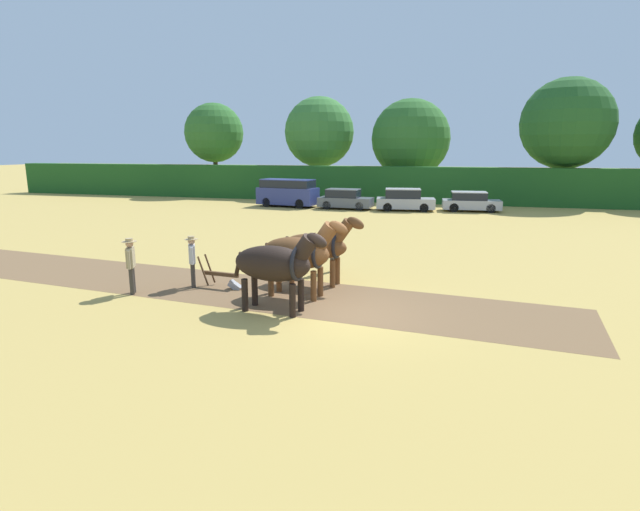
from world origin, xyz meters
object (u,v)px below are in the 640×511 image
farmer_at_plow (192,257)px  farmer_onlooker_left (131,261)px  draft_horse_trail_left (318,246)px  tree_center_left (411,139)px  parked_car_center (471,202)px  parked_car_left (345,199)px  draft_horse_lead_right (299,253)px  plow (225,279)px  tree_left (319,132)px  parked_van (288,193)px  tree_far_left (214,133)px  farmer_beside_team (333,245)px  tree_center (567,124)px  parked_car_center_left (405,200)px  draft_horse_lead_left (276,264)px

farmer_at_plow → farmer_onlooker_left: 1.87m
draft_horse_trail_left → farmer_onlooker_left: bearing=-147.6°
tree_center_left → parked_car_center: tree_center_left is taller
tree_center_left → parked_car_left: bearing=-110.2°
draft_horse_lead_right → plow: draft_horse_lead_right is taller
tree_left → farmer_at_plow: tree_left is taller
farmer_onlooker_left → parked_van: 24.30m
draft_horse_lead_right → plow: size_ratio=1.89×
farmer_at_plow → tree_far_left: bearing=86.5°
tree_far_left → tree_left: 10.28m
draft_horse_trail_left → plow: 3.23m
draft_horse_trail_left → parked_van: size_ratio=0.61×
plow → farmer_at_plow: size_ratio=0.90×
farmer_beside_team → parked_van: bearing=127.5°
tree_center → farmer_beside_team: tree_center is taller
plow → farmer_at_plow: 1.26m
parked_van → parked_car_center_left: 9.11m
tree_center → parked_car_left: 18.72m
farmer_beside_team → draft_horse_lead_left: bearing=-80.9°
draft_horse_lead_left → parked_car_center_left: size_ratio=0.66×
draft_horse_trail_left → parked_car_center: (5.26, 22.09, -0.61)m
plow → tree_center: bearing=69.0°
parked_van → draft_horse_trail_left: bearing=-60.8°
farmer_at_plow → tree_left: bearing=69.2°
tree_left → parked_car_center_left: bearing=-46.8°
farmer_beside_team → farmer_onlooker_left: (-5.36, -4.47, 0.04)m
tree_center_left → farmer_beside_team: 29.82m
tree_left → plow: tree_left is taller
plow → tree_center_left: bearing=91.0°
tree_left → parked_car_center_left: (9.23, -9.83, -5.22)m
draft_horse_trail_left → parked_car_center_left: 21.28m
tree_center_left → tree_far_left: bearing=-174.7°
tree_center_left → draft_horse_lead_right: size_ratio=3.06×
tree_left → parked_car_left: size_ratio=2.27×
tree_far_left → farmer_onlooker_left: (13.51, -32.24, -4.90)m
tree_left → draft_horse_lead_left: (8.29, -34.20, -4.61)m
plow → parked_car_center: parked_car_center is taller
parked_car_left → farmer_at_plow: bearing=-87.3°
draft_horse_trail_left → farmer_onlooker_left: (-5.28, -2.65, -0.26)m
tree_far_left → plow: 35.23m
draft_horse_trail_left → tree_center: bearing=72.5°
tree_left → farmer_at_plow: size_ratio=5.46×
draft_horse_lead_left → farmer_at_plow: draft_horse_lead_left is taller
parked_car_center_left → tree_center: bearing=24.7°
farmer_at_plow → parked_van: size_ratio=0.35×
tree_center → draft_horse_trail_left: 31.63m
parked_car_left → parked_car_center: bearing=8.9°
draft_horse_lead_left → parked_car_center: draft_horse_lead_left is taller
draft_horse_trail_left → farmer_at_plow: size_ratio=1.75×
parked_car_left → plow: bearing=-84.6°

